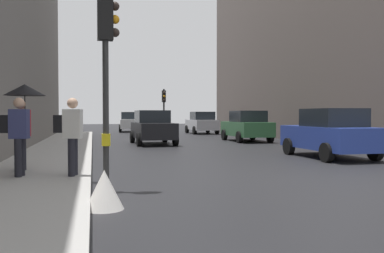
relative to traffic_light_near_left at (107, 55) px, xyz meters
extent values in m
plane|color=black|center=(5.50, 0.23, -2.73)|extent=(120.00, 120.00, 0.00)
cube|color=#A8A5A0|center=(-1.62, 6.23, -2.65)|extent=(2.59, 40.00, 0.16)
cube|color=#5B514C|center=(17.32, 17.54, 3.62)|extent=(12.00, 25.70, 12.69)
cylinder|color=#2D2D2D|center=(-0.02, 0.00, -0.75)|extent=(0.12, 0.12, 3.96)
cube|color=black|center=(-0.02, 0.00, 0.71)|extent=(0.31, 0.25, 0.84)
cube|color=yellow|center=(-0.02, 0.00, -1.68)|extent=(0.17, 0.21, 0.24)
sphere|color=#2D231E|center=(0.17, 0.01, 0.97)|extent=(0.18, 0.18, 0.18)
sphere|color=orange|center=(0.17, 0.01, 0.71)|extent=(0.18, 0.18, 0.18)
sphere|color=#2D231E|center=(0.17, 0.01, 0.45)|extent=(0.18, 0.18, 0.18)
cylinder|color=#2D2D2D|center=(4.69, 21.32, -1.04)|extent=(0.12, 0.12, 3.37)
cube|color=black|center=(4.69, 21.32, 0.12)|extent=(0.25, 0.31, 0.84)
cube|color=yellow|center=(4.69, 21.32, -1.68)|extent=(0.21, 0.17, 0.24)
sphere|color=#2D231E|center=(4.69, 21.13, 0.38)|extent=(0.18, 0.18, 0.18)
sphere|color=orange|center=(4.69, 21.13, 0.12)|extent=(0.18, 0.18, 0.18)
sphere|color=#2D231E|center=(4.69, 21.13, -0.14)|extent=(0.18, 0.18, 0.18)
cube|color=black|center=(2.76, 13.26, -2.01)|extent=(1.92, 4.25, 0.80)
cube|color=black|center=(2.76, 13.51, -1.29)|extent=(1.66, 2.05, 0.64)
cylinder|color=black|center=(3.70, 11.93, -2.41)|extent=(0.24, 0.65, 0.64)
cylinder|color=black|center=(1.91, 11.88, -2.41)|extent=(0.24, 0.65, 0.64)
cylinder|color=black|center=(3.62, 14.63, -2.41)|extent=(0.24, 0.65, 0.64)
cylinder|color=black|center=(1.82, 14.58, -2.41)|extent=(0.24, 0.65, 0.64)
cube|color=#2D6038|center=(8.35, 14.41, -2.01)|extent=(1.82, 4.21, 0.80)
cube|color=black|center=(8.35, 14.16, -1.29)|extent=(1.61, 2.01, 0.64)
cylinder|color=black|center=(7.45, 15.76, -2.41)|extent=(0.22, 0.64, 0.64)
cylinder|color=black|center=(9.25, 15.75, -2.41)|extent=(0.22, 0.64, 0.64)
cylinder|color=black|center=(7.44, 13.06, -2.41)|extent=(0.22, 0.64, 0.64)
cylinder|color=black|center=(9.24, 13.05, -2.41)|extent=(0.22, 0.64, 0.64)
cube|color=silver|center=(2.99, 29.35, -2.01)|extent=(2.02, 4.29, 0.80)
cube|color=black|center=(3.01, 29.60, -1.29)|extent=(1.70, 2.08, 0.64)
cylinder|color=black|center=(3.82, 27.96, -2.41)|extent=(0.25, 0.65, 0.64)
cylinder|color=black|center=(2.02, 28.05, -2.41)|extent=(0.25, 0.65, 0.64)
cylinder|color=black|center=(3.96, 30.66, -2.41)|extent=(0.25, 0.65, 0.64)
cylinder|color=black|center=(2.16, 30.75, -2.41)|extent=(0.25, 0.65, 0.64)
cube|color=#BCBCC1|center=(8.27, 24.41, -2.01)|extent=(1.81, 4.20, 0.80)
cube|color=black|center=(8.27, 24.16, -1.29)|extent=(1.60, 2.00, 0.64)
cylinder|color=black|center=(7.38, 25.76, -2.41)|extent=(0.22, 0.64, 0.64)
cylinder|color=black|center=(9.18, 25.76, -2.41)|extent=(0.22, 0.64, 0.64)
cylinder|color=black|center=(7.37, 23.06, -2.41)|extent=(0.22, 0.64, 0.64)
cylinder|color=black|center=(9.17, 23.06, -2.41)|extent=(0.22, 0.64, 0.64)
cube|color=navy|center=(7.99, 5.06, -2.01)|extent=(1.81, 4.21, 0.80)
cube|color=black|center=(7.99, 4.81, -1.29)|extent=(1.61, 2.00, 0.64)
cylinder|color=black|center=(7.08, 6.40, -2.41)|extent=(0.22, 0.64, 0.64)
cylinder|color=black|center=(8.88, 6.41, -2.41)|extent=(0.22, 0.64, 0.64)
cylinder|color=black|center=(7.09, 3.70, -2.41)|extent=(0.22, 0.64, 0.64)
cylinder|color=black|center=(8.89, 3.71, -2.41)|extent=(0.22, 0.64, 0.64)
cylinder|color=black|center=(-1.98, 2.67, -2.14)|extent=(0.16, 0.16, 0.85)
cylinder|color=black|center=(-2.03, 2.48, -2.14)|extent=(0.16, 0.16, 0.85)
cube|color=red|center=(-2.01, 2.58, -1.39)|extent=(0.44, 0.34, 0.66)
sphere|color=tan|center=(-2.01, 2.58, -0.92)|extent=(0.24, 0.24, 0.24)
cylinder|color=black|center=(-1.91, 2.56, -1.14)|extent=(0.02, 0.02, 0.90)
cone|color=black|center=(-1.91, 2.56, -0.57)|extent=(1.00, 1.00, 0.28)
cylinder|color=black|center=(-0.70, 1.48, -2.14)|extent=(0.16, 0.16, 0.85)
cylinder|color=black|center=(-0.75, 1.29, -2.14)|extent=(0.16, 0.16, 0.85)
cube|color=silver|center=(-0.72, 1.38, -1.39)|extent=(0.45, 0.35, 0.66)
sphere|color=tan|center=(-0.72, 1.38, -0.92)|extent=(0.24, 0.24, 0.24)
cube|color=black|center=(-1.01, 1.46, -1.39)|extent=(0.27, 0.32, 0.40)
cylinder|color=black|center=(-1.87, 1.65, -2.14)|extent=(0.16, 0.16, 0.85)
cylinder|color=black|center=(-1.90, 1.45, -2.14)|extent=(0.16, 0.16, 0.85)
cube|color=navy|center=(-1.88, 1.55, -1.39)|extent=(0.44, 0.33, 0.66)
sphere|color=tan|center=(-1.88, 1.55, -0.92)|extent=(0.24, 0.24, 0.24)
cube|color=black|center=(-2.18, 1.61, -1.39)|extent=(0.25, 0.31, 0.40)
cone|color=silver|center=(-0.10, -1.54, -2.40)|extent=(0.64, 0.64, 0.65)
camera|label=1|loc=(-0.28, -8.54, -1.17)|focal=39.49mm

